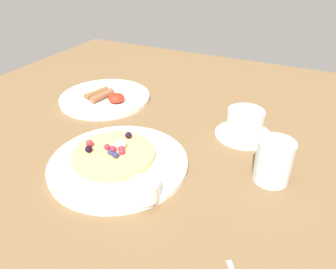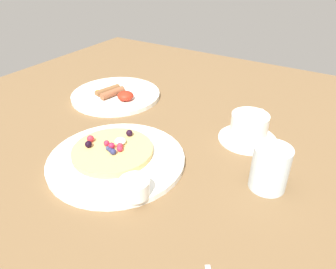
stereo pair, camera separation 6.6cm
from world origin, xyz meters
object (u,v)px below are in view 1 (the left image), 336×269
object	(u,v)px
coffee_saucer	(243,134)
water_glass	(274,161)
coffee_cup	(245,121)
breakfast_plate	(105,98)
syrup_ramekin	(144,189)
pancake_plate	(119,163)

from	to	relation	value
coffee_saucer	water_glass	distance (cm)	17.80
coffee_cup	water_glass	xyz separation A→B (cm)	(9.24, -14.77, 0.60)
breakfast_plate	coffee_saucer	distance (cm)	43.48
syrup_ramekin	breakfast_plate	distance (cm)	46.92
syrup_ramekin	coffee_saucer	distance (cm)	33.26
syrup_ramekin	breakfast_plate	xyz separation A→B (cm)	(-32.78, 33.49, -2.31)
breakfast_plate	coffee_cup	world-z (taller)	coffee_cup
pancake_plate	water_glass	distance (cm)	32.18
breakfast_plate	coffee_saucer	size ratio (longest dim) A/B	1.93
breakfast_plate	coffee_saucer	xyz separation A→B (cm)	(43.43, -2.09, -0.27)
breakfast_plate	coffee_cup	distance (cm)	43.62
pancake_plate	breakfast_plate	world-z (taller)	same
pancake_plate	breakfast_plate	bearing A→B (deg)	130.18
coffee_saucer	coffee_cup	size ratio (longest dim) A/B	1.18
pancake_plate	breakfast_plate	distance (cm)	34.42
coffee_saucer	water_glass	size ratio (longest dim) A/B	1.56
breakfast_plate	water_glass	xyz separation A→B (cm)	(52.68, -16.72, 3.87)
coffee_saucer	coffee_cup	bearing A→B (deg)	81.44
pancake_plate	syrup_ramekin	distance (cm)	12.99
breakfast_plate	coffee_saucer	world-z (taller)	breakfast_plate
pancake_plate	syrup_ramekin	world-z (taller)	syrup_ramekin
pancake_plate	coffee_cup	distance (cm)	32.48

